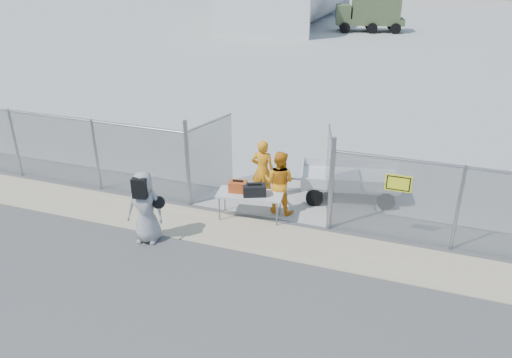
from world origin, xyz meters
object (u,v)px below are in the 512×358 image
at_px(security_worker_right, 279,182).
at_px(utility_trailer, 349,181).
at_px(security_worker_left, 263,170).
at_px(folding_table, 250,206).
at_px(visitor, 145,207).

bearing_deg(security_worker_right, utility_trailer, -130.15).
bearing_deg(security_worker_left, folding_table, 86.66).
height_order(folding_table, visitor, visitor).
relative_size(visitor, utility_trailer, 0.51).
bearing_deg(utility_trailer, visitor, -148.13).
bearing_deg(security_worker_right, visitor, 48.46).
height_order(folding_table, security_worker_right, security_worker_right).
xyz_separation_m(security_worker_left, visitor, (-1.95, -3.08, 0.01)).
distance_m(security_worker_right, visitor, 3.64).
height_order(folding_table, utility_trailer, utility_trailer).
relative_size(folding_table, security_worker_right, 0.98).
bearing_deg(utility_trailer, folding_table, -147.35).
distance_m(security_worker_left, visitor, 3.65).
bearing_deg(security_worker_right, folding_table, 49.63).
bearing_deg(folding_table, utility_trailer, 36.70).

